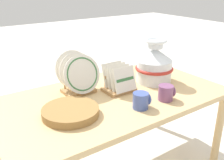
{
  "coord_description": "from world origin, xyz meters",
  "views": [
    {
      "loc": [
        -0.89,
        -1.28,
        1.35
      ],
      "look_at": [
        0.0,
        0.0,
        0.74
      ],
      "focal_mm": 42.0,
      "sensor_mm": 36.0,
      "label": 1
    }
  ],
  "objects_px": {
    "mug_plum_glaze": "(166,93)",
    "mug_cobalt_glaze": "(141,100)",
    "dish_rack_round_plates": "(79,77)",
    "wicker_charger_stack": "(71,112)",
    "ceramic_vase": "(154,64)",
    "dish_rack_square_plates": "(119,83)"
  },
  "relations": [
    {
      "from": "ceramic_vase",
      "to": "dish_rack_square_plates",
      "type": "xyz_separation_m",
      "value": [
        -0.32,
        0.0,
        -0.07
      ]
    },
    {
      "from": "dish_rack_round_plates",
      "to": "wicker_charger_stack",
      "type": "xyz_separation_m",
      "value": [
        -0.19,
        -0.25,
        -0.09
      ]
    },
    {
      "from": "dish_rack_square_plates",
      "to": "wicker_charger_stack",
      "type": "xyz_separation_m",
      "value": [
        -0.42,
        -0.12,
        -0.04
      ]
    },
    {
      "from": "mug_plum_glaze",
      "to": "mug_cobalt_glaze",
      "type": "height_order",
      "value": "same"
    },
    {
      "from": "dish_rack_round_plates",
      "to": "mug_cobalt_glaze",
      "type": "bearing_deg",
      "value": -64.38
    },
    {
      "from": "dish_rack_round_plates",
      "to": "mug_cobalt_glaze",
      "type": "distance_m",
      "value": 0.45
    },
    {
      "from": "dish_rack_round_plates",
      "to": "dish_rack_square_plates",
      "type": "distance_m",
      "value": 0.27
    },
    {
      "from": "dish_rack_round_plates",
      "to": "wicker_charger_stack",
      "type": "distance_m",
      "value": 0.33
    },
    {
      "from": "ceramic_vase",
      "to": "dish_rack_round_plates",
      "type": "relative_size",
      "value": 1.18
    },
    {
      "from": "wicker_charger_stack",
      "to": "mug_plum_glaze",
      "type": "xyz_separation_m",
      "value": [
        0.59,
        -0.16,
        0.03
      ]
    },
    {
      "from": "wicker_charger_stack",
      "to": "mug_cobalt_glaze",
      "type": "relative_size",
      "value": 3.13
    },
    {
      "from": "dish_rack_round_plates",
      "to": "mug_plum_glaze",
      "type": "bearing_deg",
      "value": -45.85
    },
    {
      "from": "dish_rack_square_plates",
      "to": "mug_plum_glaze",
      "type": "bearing_deg",
      "value": -59.87
    },
    {
      "from": "mug_plum_glaze",
      "to": "mug_cobalt_glaze",
      "type": "xyz_separation_m",
      "value": [
        -0.2,
        0.0,
        0.0
      ]
    },
    {
      "from": "ceramic_vase",
      "to": "wicker_charger_stack",
      "type": "height_order",
      "value": "ceramic_vase"
    },
    {
      "from": "ceramic_vase",
      "to": "mug_plum_glaze",
      "type": "relative_size",
      "value": 3.12
    },
    {
      "from": "dish_rack_square_plates",
      "to": "wicker_charger_stack",
      "type": "bearing_deg",
      "value": -163.98
    },
    {
      "from": "dish_rack_round_plates",
      "to": "mug_plum_glaze",
      "type": "relative_size",
      "value": 2.63
    },
    {
      "from": "ceramic_vase",
      "to": "mug_cobalt_glaze",
      "type": "relative_size",
      "value": 3.12
    },
    {
      "from": "mug_cobalt_glaze",
      "to": "dish_rack_square_plates",
      "type": "bearing_deg",
      "value": 81.85
    },
    {
      "from": "ceramic_vase",
      "to": "mug_cobalt_glaze",
      "type": "xyz_separation_m",
      "value": [
        -0.36,
        -0.27,
        -0.09
      ]
    },
    {
      "from": "mug_cobalt_glaze",
      "to": "mug_plum_glaze",
      "type": "bearing_deg",
      "value": -1.09
    }
  ]
}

